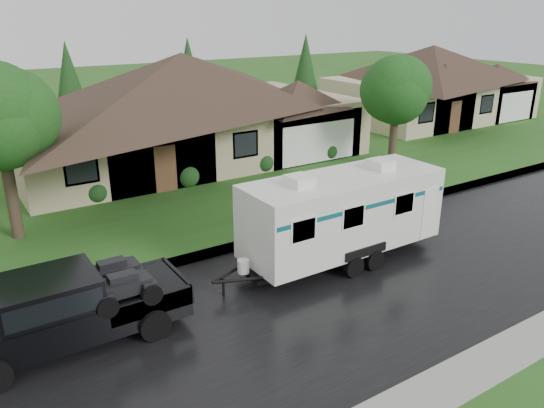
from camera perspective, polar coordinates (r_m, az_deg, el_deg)
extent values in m
plane|color=#26551A|center=(17.67, 3.92, -6.24)|extent=(140.00, 140.00, 0.00)
cube|color=black|center=(16.30, 8.17, -8.80)|extent=(140.00, 8.00, 0.01)
cube|color=gray|center=(19.31, -0.07, -3.56)|extent=(140.00, 0.50, 0.15)
cube|color=#26551A|center=(30.23, -13.38, 4.71)|extent=(140.00, 26.00, 0.15)
cube|color=tan|center=(29.66, -9.30, 7.85)|extent=(18.00, 10.00, 3.00)
pyramid|color=#35261C|center=(29.09, -9.77, 15.76)|extent=(19.44, 10.80, 2.60)
cube|color=tan|center=(29.76, 2.75, 7.83)|extent=(5.76, 4.00, 2.70)
cube|color=#C0B48E|center=(42.08, 16.52, 10.89)|extent=(14.00, 9.00, 3.00)
pyramid|color=#35261C|center=(41.70, 17.05, 16.03)|extent=(15.12, 9.72, 2.30)
cube|color=#C0B48E|center=(43.90, 22.65, 10.33)|extent=(4.48, 4.00, 2.70)
cylinder|color=#382B1E|center=(20.75, -26.10, 0.21)|extent=(0.42, 0.42, 2.69)
cylinder|color=#382B1E|center=(27.91, 12.83, 6.22)|extent=(0.39, 0.39, 2.42)
sphere|color=#20591D|center=(27.42, 13.27, 11.59)|extent=(3.34, 3.34, 3.34)
sphere|color=#143814|center=(23.64, -18.43, 1.38)|extent=(1.00, 1.00, 1.00)
sphere|color=#143814|center=(24.92, -9.13, 3.12)|extent=(1.00, 1.00, 1.00)
sphere|color=#143814|center=(26.81, -0.92, 4.59)|extent=(1.00, 1.00, 1.00)
sphere|color=#143814|center=(29.18, 6.12, 5.77)|extent=(1.00, 1.00, 1.00)
cube|color=black|center=(14.20, -21.10, -11.28)|extent=(5.81, 1.94, 0.83)
cube|color=black|center=(13.80, -23.06, -8.97)|extent=(2.32, 1.82, 0.87)
cube|color=black|center=(13.77, -23.09, -8.80)|extent=(2.13, 1.86, 0.53)
cube|color=black|center=(14.47, -14.05, -8.95)|extent=(2.13, 1.84, 0.06)
cylinder|color=black|center=(13.96, -12.52, -12.55)|extent=(0.81, 0.31, 0.81)
cylinder|color=black|center=(15.53, -15.08, -9.21)|extent=(0.81, 0.31, 0.81)
cube|color=white|center=(17.26, 7.60, -0.80)|extent=(6.77, 2.32, 2.37)
cube|color=black|center=(17.78, 7.40, -4.81)|extent=(7.16, 1.16, 0.14)
cube|color=#0D4F5D|center=(17.09, 7.68, 0.83)|extent=(6.64, 2.34, 0.14)
cube|color=white|center=(15.79, 2.99, 2.50)|extent=(0.68, 0.77, 0.31)
cube|color=white|center=(17.85, 11.60, 4.20)|extent=(0.68, 0.77, 0.31)
cylinder|color=black|center=(16.77, 8.77, -6.67)|extent=(0.68, 0.23, 0.68)
cylinder|color=black|center=(18.35, 4.06, -4.02)|extent=(0.68, 0.23, 0.68)
cylinder|color=black|center=(17.31, 10.95, -5.92)|extent=(0.68, 0.23, 0.68)
cylinder|color=black|center=(18.85, 6.18, -3.42)|extent=(0.68, 0.23, 0.68)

